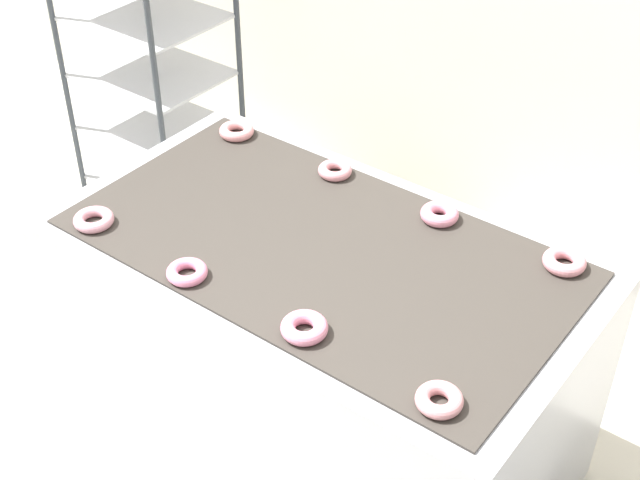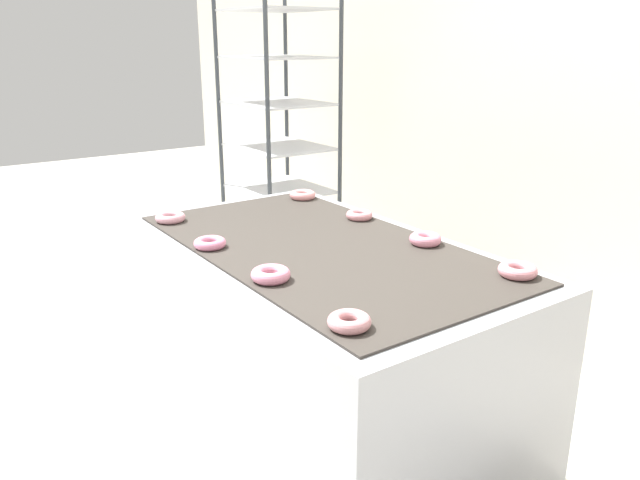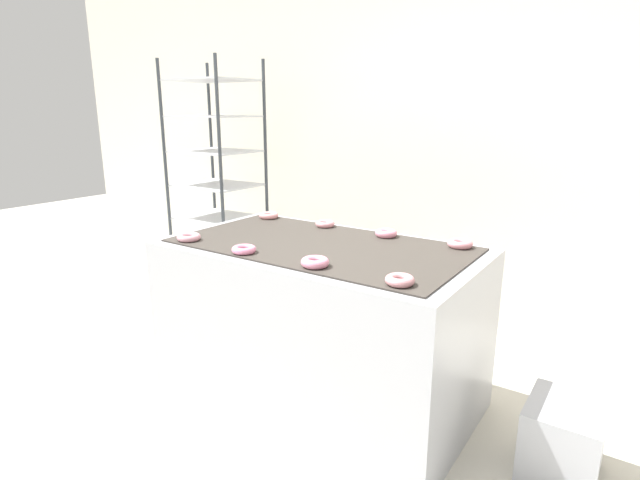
% 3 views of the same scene
% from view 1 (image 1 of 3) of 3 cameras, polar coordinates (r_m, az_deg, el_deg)
% --- Properties ---
extents(fryer_machine, '(1.57, 0.89, 0.86)m').
position_cam_1_polar(fryer_machine, '(2.82, 0.00, -7.29)').
color(fryer_machine, '#A8AAB2').
rests_on(fryer_machine, ground_plane).
extents(baking_rack_cart, '(0.60, 0.50, 1.86)m').
position_cam_1_polar(baking_rack_cart, '(3.80, -11.13, 13.79)').
color(baking_rack_cart, '#33383D').
rests_on(baking_rack_cart, ground_plane).
extents(donut_near_left, '(0.12, 0.12, 0.03)m').
position_cam_1_polar(donut_near_left, '(2.70, -14.29, 1.27)').
color(donut_near_left, pink).
rests_on(donut_near_left, fryer_machine).
extents(donut_near_midleft, '(0.11, 0.11, 0.03)m').
position_cam_1_polar(donut_near_midleft, '(2.45, -8.51, -2.05)').
color(donut_near_midleft, pink).
rests_on(donut_near_midleft, fryer_machine).
extents(donut_near_midright, '(0.12, 0.12, 0.04)m').
position_cam_1_polar(donut_near_midright, '(2.25, -1.01, -5.63)').
color(donut_near_midright, pink).
rests_on(donut_near_midright, fryer_machine).
extents(donut_near_right, '(0.11, 0.11, 0.04)m').
position_cam_1_polar(donut_near_right, '(2.10, 7.64, -10.10)').
color(donut_near_right, '#CF898E').
rests_on(donut_near_right, fryer_machine).
extents(donut_far_left, '(0.12, 0.12, 0.03)m').
position_cam_1_polar(donut_far_left, '(3.07, -5.36, 6.97)').
color(donut_far_left, pink).
rests_on(donut_far_left, fryer_machine).
extents(donut_far_midleft, '(0.11, 0.11, 0.03)m').
position_cam_1_polar(donut_far_midleft, '(2.84, 0.97, 4.49)').
color(donut_far_midleft, pink).
rests_on(donut_far_midleft, fryer_machine).
extents(donut_far_midright, '(0.11, 0.11, 0.04)m').
position_cam_1_polar(donut_far_midright, '(2.66, 7.66, 1.66)').
color(donut_far_midright, pink).
rests_on(donut_far_midright, fryer_machine).
extents(donut_far_right, '(0.12, 0.12, 0.04)m').
position_cam_1_polar(donut_far_right, '(2.55, 15.37, -1.33)').
color(donut_far_right, pink).
rests_on(donut_far_right, fryer_machine).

